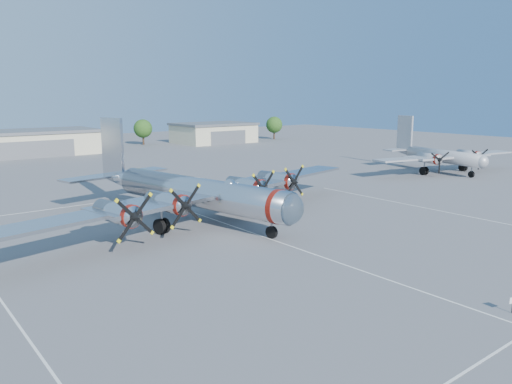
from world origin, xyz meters
TOP-DOWN VIEW (x-y plane):
  - ground at (0.00, 0.00)m, footprint 260.00×260.00m
  - parking_lines at (0.00, -1.75)m, footprint 60.00×50.08m
  - hangar_center at (0.00, 81.96)m, footprint 28.60×14.60m
  - hangar_east at (48.00, 81.96)m, footprint 20.60×14.60m
  - tree_east at (30.00, 88.00)m, footprint 4.80×4.80m
  - tree_far_east at (68.00, 80.00)m, footprint 4.80×4.80m
  - main_bomber_b29 at (-1.89, 11.00)m, footprint 50.99×39.73m
  - twin_engine_east at (47.90, 13.58)m, footprint 32.16×25.73m

SIDE VIEW (x-z plane):
  - ground at x=0.00m, z-range 0.00..0.00m
  - main_bomber_b29 at x=-1.89m, z-range -5.05..5.05m
  - twin_engine_east at x=47.90m, z-range -4.56..4.56m
  - parking_lines at x=0.00m, z-range 0.00..0.01m
  - hangar_center at x=0.00m, z-range 0.01..5.41m
  - hangar_east at x=48.00m, z-range 0.01..5.41m
  - tree_east at x=30.00m, z-range 0.90..7.54m
  - tree_far_east at x=68.00m, z-range 0.90..7.54m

